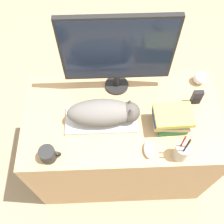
# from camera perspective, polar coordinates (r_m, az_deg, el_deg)

# --- Properties ---
(ground_plane) EXTENTS (12.00, 12.00, 0.00)m
(ground_plane) POSITION_cam_1_polar(r_m,az_deg,el_deg) (2.13, 2.10, -18.88)
(ground_plane) COLOR #998466
(desk) EXTENTS (1.17, 0.64, 0.77)m
(desk) POSITION_cam_1_polar(r_m,az_deg,el_deg) (1.87, 1.90, -6.66)
(desk) COLOR tan
(desk) RESTS_ON ground_plane
(keyboard) EXTENTS (0.41, 0.18, 0.02)m
(keyboard) POSITION_cam_1_polar(r_m,az_deg,el_deg) (1.50, -2.34, -1.68)
(keyboard) COLOR silver
(keyboard) RESTS_ON desk
(cat) EXTENTS (0.40, 0.16, 0.14)m
(cat) POSITION_cam_1_polar(r_m,az_deg,el_deg) (1.43, -1.33, -0.07)
(cat) COLOR #66605B
(cat) RESTS_ON keyboard
(monitor) EXTENTS (0.61, 0.15, 0.53)m
(monitor) POSITION_cam_1_polar(r_m,az_deg,el_deg) (1.42, 1.21, 12.98)
(monitor) COLOR black
(monitor) RESTS_ON desk
(computer_mouse) EXTENTS (0.05, 0.10, 0.04)m
(computer_mouse) POSITION_cam_1_polar(r_m,az_deg,el_deg) (1.42, 7.97, -8.12)
(computer_mouse) COLOR silver
(computer_mouse) RESTS_ON desk
(coffee_mug) EXTENTS (0.11, 0.09, 0.08)m
(coffee_mug) POSITION_cam_1_polar(r_m,az_deg,el_deg) (1.42, -13.72, -8.94)
(coffee_mug) COLOR black
(coffee_mug) RESTS_ON desk
(pen_cup) EXTENTS (0.08, 0.08, 0.24)m
(pen_cup) POSITION_cam_1_polar(r_m,az_deg,el_deg) (1.41, 14.90, -8.31)
(pen_cup) COLOR #B2A893
(pen_cup) RESTS_ON desk
(baseball) EXTENTS (0.08, 0.08, 0.08)m
(baseball) POSITION_cam_1_polar(r_m,az_deg,el_deg) (1.72, 18.60, 7.03)
(baseball) COLOR silver
(baseball) RESTS_ON desk
(phone) EXTENTS (0.06, 0.03, 0.11)m
(phone) POSITION_cam_1_polar(r_m,az_deg,el_deg) (1.61, 17.97, 3.07)
(phone) COLOR black
(phone) RESTS_ON desk
(book_stack) EXTENTS (0.21, 0.16, 0.13)m
(book_stack) POSITION_cam_1_polar(r_m,az_deg,el_deg) (1.48, 12.91, -1.46)
(book_stack) COLOR #2D6B38
(book_stack) RESTS_ON desk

